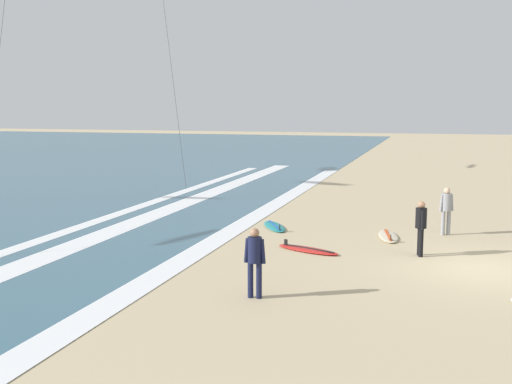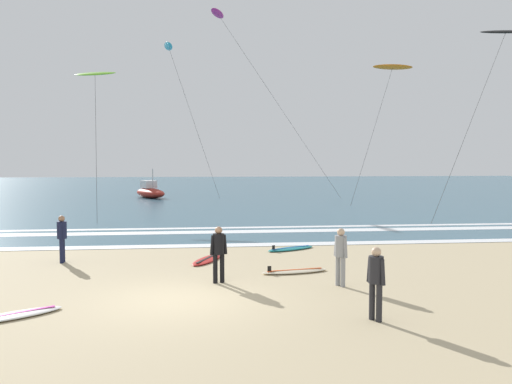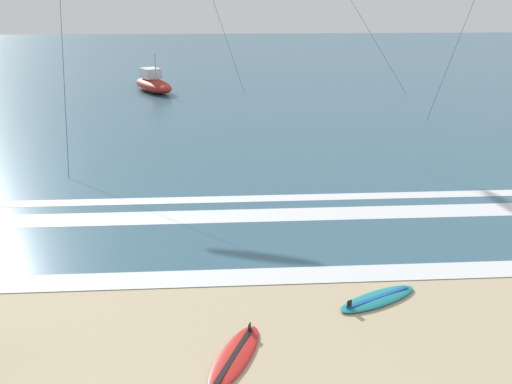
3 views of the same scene
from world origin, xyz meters
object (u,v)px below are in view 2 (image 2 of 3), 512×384
at_px(surfboard_left_pile, 295,271).
at_px(surfer_right_near, 341,252).
at_px(kite_lime_low_near, 95,74).
at_px(kite_black_far_left, 506,33).
at_px(surfer_mid_group, 62,234).
at_px(kite_cyan_mid_center, 169,47).
at_px(kite_orange_high_left, 393,68).
at_px(offshore_boat, 150,192).
at_px(surfboard_right_spare, 291,249).
at_px(surfer_left_near, 219,249).
at_px(surfer_background_far, 376,277).
at_px(surfboard_near_water, 13,315).
at_px(surfboard_foreground_flat, 207,260).
at_px(kite_magenta_high_right, 219,15).

bearing_deg(surfboard_left_pile, surfer_right_near, -62.56).
relative_size(kite_lime_low_near, kite_black_far_left, 0.84).
bearing_deg(surfer_mid_group, surfboard_left_pile, -17.45).
bearing_deg(kite_cyan_mid_center, kite_orange_high_left, -26.92).
relative_size(surfer_right_near, kite_cyan_mid_center, 0.11).
xyz_separation_m(surfer_right_near, surfboard_left_pile, (-0.94, 1.81, -0.91)).
height_order(kite_orange_high_left, offshore_boat, kite_orange_high_left).
distance_m(surfboard_left_pile, offshore_boat, 33.71).
distance_m(kite_orange_high_left, kite_black_far_left, 9.09).
bearing_deg(kite_orange_high_left, surfboard_right_spare, -120.55).
xyz_separation_m(surfer_left_near, kite_cyan_mid_center, (-3.31, 33.20, 12.72)).
height_order(kite_lime_low_near, kite_orange_high_left, kite_orange_high_left).
relative_size(surfboard_right_spare, surfboard_left_pile, 0.99).
xyz_separation_m(surfer_right_near, offshore_boat, (-8.50, 34.66, -0.40)).
height_order(surfer_mid_group, offshore_boat, offshore_boat).
xyz_separation_m(kite_cyan_mid_center, kite_black_far_left, (21.75, -16.98, -2.29)).
bearing_deg(surfer_mid_group, kite_lime_low_near, 97.77).
xyz_separation_m(surfboard_right_spare, surfboard_left_pile, (-0.59, -4.00, 0.00)).
distance_m(surfer_background_far, kite_black_far_left, 27.20).
height_order(surfer_background_far, surfer_mid_group, same).
bearing_deg(surfer_mid_group, kite_black_far_left, 28.41).
distance_m(surfer_left_near, kite_lime_low_near, 25.77).
distance_m(surfer_right_near, surfboard_near_water, 8.21).
bearing_deg(surfboard_left_pile, surfer_left_near, -155.41).
distance_m(surfboard_right_spare, kite_orange_high_left, 24.65).
height_order(surfboard_foreground_flat, kite_orange_high_left, kite_orange_high_left).
relative_size(kite_cyan_mid_center, kite_black_far_left, 1.20).
height_order(surfboard_right_spare, kite_cyan_mid_center, kite_cyan_mid_center).
bearing_deg(surfboard_right_spare, offshore_boat, 105.78).
height_order(surfer_mid_group, kite_orange_high_left, kite_orange_high_left).
xyz_separation_m(surfer_mid_group, kite_magenta_high_right, (6.38, 29.94, 15.77)).
relative_size(kite_cyan_mid_center, offshore_boat, 2.59).
bearing_deg(surfer_mid_group, surfer_background_far, -40.71).
bearing_deg(surfer_mid_group, offshore_boat, 90.07).
relative_size(surfboard_foreground_flat, kite_orange_high_left, 0.20).
height_order(surfboard_foreground_flat, kite_black_far_left, kite_black_far_left).
bearing_deg(offshore_boat, kite_lime_low_near, -103.58).
height_order(surfboard_left_pile, kite_cyan_mid_center, kite_cyan_mid_center).
xyz_separation_m(surfer_left_near, surfboard_left_pile, (2.37, 1.08, -0.91)).
xyz_separation_m(surfboard_left_pile, kite_magenta_high_right, (-1.15, 32.30, 16.68)).
height_order(surfer_right_near, kite_cyan_mid_center, kite_cyan_mid_center).
bearing_deg(surfboard_right_spare, kite_black_far_left, 35.72).
height_order(surfboard_near_water, kite_magenta_high_right, kite_magenta_high_right).
xyz_separation_m(kite_black_far_left, offshore_boat, (-23.63, 17.72, -10.84)).
bearing_deg(kite_magenta_high_right, surfboard_foreground_flat, -92.87).
xyz_separation_m(kite_orange_high_left, kite_cyan_mid_center, (-17.59, 8.93, 3.07)).
xyz_separation_m(kite_magenta_high_right, kite_cyan_mid_center, (-4.53, -0.19, -3.05)).
relative_size(surfer_right_near, surfboard_left_pile, 0.74).
height_order(surfboard_right_spare, surfboard_left_pile, same).
xyz_separation_m(surfboard_foreground_flat, kite_orange_high_left, (14.57, 21.04, 10.57)).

